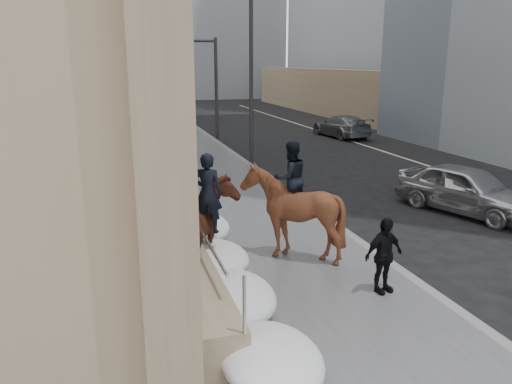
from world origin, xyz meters
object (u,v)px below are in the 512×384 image
at_px(mounted_horse_right, 291,209).
at_px(car_silver, 467,189).
at_px(pedestrian, 384,255).
at_px(car_grey, 341,126).
at_px(mounted_horse_left, 206,229).

relative_size(mounted_horse_right, car_silver, 0.62).
distance_m(pedestrian, car_grey, 22.39).
bearing_deg(car_grey, mounted_horse_left, 50.64).
bearing_deg(mounted_horse_left, mounted_horse_right, -140.57).
relative_size(mounted_horse_left, car_silver, 0.60).
relative_size(pedestrian, car_silver, 0.35).
height_order(mounted_horse_left, car_silver, mounted_horse_left).
bearing_deg(mounted_horse_left, car_silver, -137.95).
bearing_deg(mounted_horse_right, pedestrian, 106.15).
bearing_deg(car_silver, mounted_horse_right, 178.53).
bearing_deg(pedestrian, mounted_horse_right, 103.87).
xyz_separation_m(mounted_horse_left, mounted_horse_right, (2.14, 0.55, 0.10)).
height_order(mounted_horse_right, car_silver, mounted_horse_right).
relative_size(mounted_horse_left, car_grey, 0.57).
bearing_deg(car_grey, pedestrian, 60.04).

